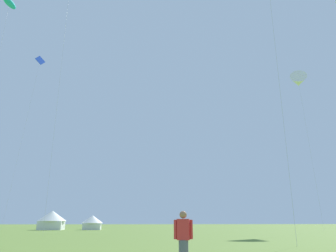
{
  "coord_description": "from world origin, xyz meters",
  "views": [
    {
      "loc": [
        -4.41,
        -5.36,
        1.42
      ],
      "look_at": [
        0.0,
        32.0,
        12.52
      ],
      "focal_mm": 34.77,
      "sensor_mm": 36.0,
      "label": 1
    }
  ],
  "objects_px": {
    "festival_tent_center": "(52,219)",
    "festival_tent_left": "(92,222)",
    "kite_cyan_parafoil": "(9,3)",
    "person_spectator": "(183,242)",
    "kite_white_delta": "(298,81)",
    "kite_blue_diamond": "(40,63)"
  },
  "relations": [
    {
      "from": "kite_cyan_parafoil",
      "to": "person_spectator",
      "type": "distance_m",
      "value": 52.95
    },
    {
      "from": "kite_blue_diamond",
      "to": "person_spectator",
      "type": "bearing_deg",
      "value": -68.62
    },
    {
      "from": "kite_white_delta",
      "to": "kite_cyan_parafoil",
      "type": "bearing_deg",
      "value": -173.84
    },
    {
      "from": "kite_white_delta",
      "to": "person_spectator",
      "type": "xyz_separation_m",
      "value": [
        -28.09,
        -40.84,
        -24.97
      ]
    },
    {
      "from": "kite_white_delta",
      "to": "festival_tent_center",
      "type": "distance_m",
      "value": 51.35
    },
    {
      "from": "kite_white_delta",
      "to": "kite_blue_diamond",
      "type": "bearing_deg",
      "value": 165.57
    },
    {
      "from": "kite_white_delta",
      "to": "festival_tent_left",
      "type": "xyz_separation_m",
      "value": [
        -36.29,
        12.89,
        -24.4
      ]
    },
    {
      "from": "kite_white_delta",
      "to": "kite_blue_diamond",
      "type": "height_order",
      "value": "kite_blue_diamond"
    },
    {
      "from": "festival_tent_center",
      "to": "kite_white_delta",
      "type": "bearing_deg",
      "value": -16.49
    },
    {
      "from": "kite_cyan_parafoil",
      "to": "person_spectator",
      "type": "xyz_separation_m",
      "value": [
        21.08,
        -35.53,
        -33.13
      ]
    },
    {
      "from": "kite_white_delta",
      "to": "festival_tent_left",
      "type": "height_order",
      "value": "kite_white_delta"
    },
    {
      "from": "kite_blue_diamond",
      "to": "kite_cyan_parafoil",
      "type": "bearing_deg",
      "value": -90.47
    },
    {
      "from": "person_spectator",
      "to": "festival_tent_left",
      "type": "height_order",
      "value": "festival_tent_left"
    },
    {
      "from": "kite_blue_diamond",
      "to": "person_spectator",
      "type": "relative_size",
      "value": 20.08
    },
    {
      "from": "kite_white_delta",
      "to": "festival_tent_center",
      "type": "relative_size",
      "value": 5.35
    },
    {
      "from": "festival_tent_center",
      "to": "kite_cyan_parafoil",
      "type": "bearing_deg",
      "value": -107.14
    },
    {
      "from": "kite_white_delta",
      "to": "kite_blue_diamond",
      "type": "xyz_separation_m",
      "value": [
        -49.02,
        12.62,
        7.08
      ]
    },
    {
      "from": "kite_blue_diamond",
      "to": "festival_tent_center",
      "type": "relative_size",
      "value": 6.72
    },
    {
      "from": "kite_white_delta",
      "to": "festival_tent_center",
      "type": "bearing_deg",
      "value": 163.51
    },
    {
      "from": "person_spectator",
      "to": "festival_tent_left",
      "type": "distance_m",
      "value": 54.36
    },
    {
      "from": "festival_tent_center",
      "to": "festival_tent_left",
      "type": "bearing_deg",
      "value": 0.0
    },
    {
      "from": "festival_tent_center",
      "to": "festival_tent_left",
      "type": "height_order",
      "value": "festival_tent_center"
    }
  ]
}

